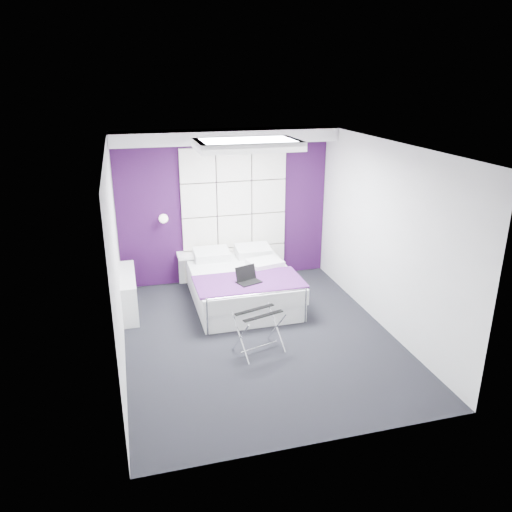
# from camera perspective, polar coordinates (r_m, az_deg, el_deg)

# --- Properties ---
(floor) EXTENTS (4.40, 4.40, 0.00)m
(floor) POSITION_cam_1_polar(r_m,az_deg,el_deg) (6.98, 0.34, -9.18)
(floor) COLOR black
(floor) RESTS_ON ground
(ceiling) EXTENTS (4.40, 4.40, 0.00)m
(ceiling) POSITION_cam_1_polar(r_m,az_deg,el_deg) (6.15, 0.40, 12.48)
(ceiling) COLOR white
(ceiling) RESTS_ON wall_back
(wall_back) EXTENTS (3.60, 0.00, 3.60)m
(wall_back) POSITION_cam_1_polar(r_m,az_deg,el_deg) (8.50, -3.59, 5.62)
(wall_back) COLOR silver
(wall_back) RESTS_ON floor
(wall_left) EXTENTS (0.00, 4.40, 4.40)m
(wall_left) POSITION_cam_1_polar(r_m,az_deg,el_deg) (6.25, -15.77, -0.48)
(wall_left) COLOR silver
(wall_left) RESTS_ON floor
(wall_right) EXTENTS (0.00, 4.40, 4.40)m
(wall_right) POSITION_cam_1_polar(r_m,az_deg,el_deg) (7.12, 14.48, 2.15)
(wall_right) COLOR silver
(wall_right) RESTS_ON floor
(accent_wall) EXTENTS (3.58, 0.02, 2.58)m
(accent_wall) POSITION_cam_1_polar(r_m,az_deg,el_deg) (8.49, -3.58, 5.60)
(accent_wall) COLOR #300D39
(accent_wall) RESTS_ON wall_back
(soffit) EXTENTS (3.58, 0.50, 0.20)m
(soffit) POSITION_cam_1_polar(r_m,az_deg,el_deg) (8.05, -3.41, 13.50)
(soffit) COLOR white
(soffit) RESTS_ON wall_back
(headboard) EXTENTS (1.80, 0.08, 2.30)m
(headboard) POSITION_cam_1_polar(r_m,az_deg,el_deg) (8.51, -2.50, 4.74)
(headboard) COLOR silver
(headboard) RESTS_ON wall_back
(skylight) EXTENTS (1.36, 0.86, 0.12)m
(skylight) POSITION_cam_1_polar(r_m,az_deg,el_deg) (6.73, -1.00, 12.70)
(skylight) COLOR white
(skylight) RESTS_ON ceiling
(wall_lamp) EXTENTS (0.15, 0.15, 0.15)m
(wall_lamp) POSITION_cam_1_polar(r_m,az_deg,el_deg) (8.25, -10.56, 4.30)
(wall_lamp) COLOR white
(wall_lamp) RESTS_ON wall_back
(radiator) EXTENTS (0.22, 1.20, 0.60)m
(radiator) POSITION_cam_1_polar(r_m,az_deg,el_deg) (7.82, -14.31, -4.06)
(radiator) COLOR white
(radiator) RESTS_ON floor
(bed) EXTENTS (1.59, 1.92, 0.68)m
(bed) POSITION_cam_1_polar(r_m,az_deg,el_deg) (7.89, -1.66, -3.30)
(bed) COLOR white
(bed) RESTS_ON floor
(nightstand) EXTENTS (0.46, 0.36, 0.05)m
(nightstand) POSITION_cam_1_polar(r_m,az_deg,el_deg) (8.45, -7.45, 0.14)
(nightstand) COLOR white
(nightstand) RESTS_ON wall_back
(luggage_rack) EXTENTS (0.57, 0.42, 0.56)m
(luggage_rack) POSITION_cam_1_polar(r_m,az_deg,el_deg) (6.51, 0.32, -8.66)
(luggage_rack) COLOR silver
(luggage_rack) RESTS_ON floor
(laptop) EXTENTS (0.33, 0.24, 0.24)m
(laptop) POSITION_cam_1_polar(r_m,az_deg,el_deg) (7.33, -0.90, -2.53)
(laptop) COLOR black
(laptop) RESTS_ON bed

